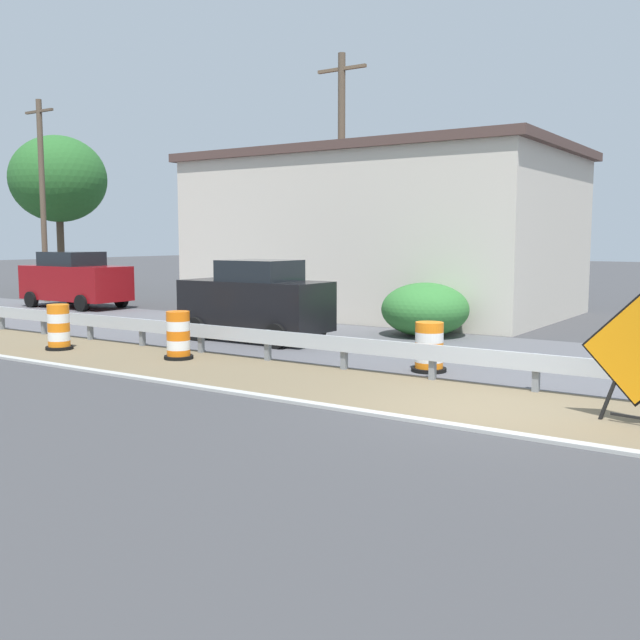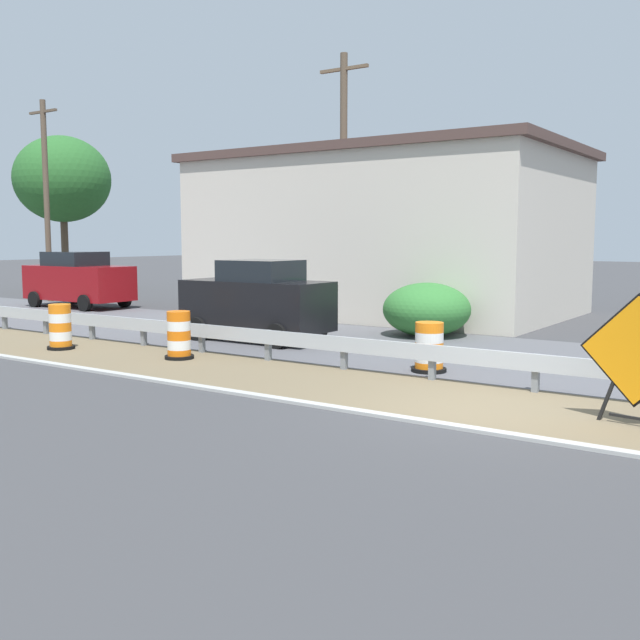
{
  "view_description": "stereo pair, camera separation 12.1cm",
  "coord_description": "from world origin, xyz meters",
  "px_view_note": "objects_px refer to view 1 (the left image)",
  "views": [
    {
      "loc": [
        -11.2,
        -4.41,
        2.78
      ],
      "look_at": [
        1.66,
        4.21,
        1.05
      ],
      "focal_mm": 41.25,
      "sensor_mm": 36.0,
      "label": 1
    },
    {
      "loc": [
        -11.13,
        -4.51,
        2.78
      ],
      "look_at": [
        1.66,
        4.21,
        1.05
      ],
      "focal_mm": 41.25,
      "sensor_mm": 36.0,
      "label": 2
    }
  ],
  "objects_px": {
    "car_lead_far_lane": "(256,301)",
    "utility_pole_mid": "(43,198)",
    "traffic_barrel_close": "(178,337)",
    "car_trailing_near_lane": "(75,280)",
    "traffic_barrel_nearest": "(429,349)",
    "warning_sign_diamond": "(638,355)",
    "traffic_barrel_mid": "(59,329)",
    "utility_pole_near": "(341,185)"
  },
  "relations": [
    {
      "from": "traffic_barrel_mid",
      "to": "car_trailing_near_lane",
      "type": "height_order",
      "value": "car_trailing_near_lane"
    },
    {
      "from": "traffic_barrel_close",
      "to": "car_lead_far_lane",
      "type": "relative_size",
      "value": 0.27
    },
    {
      "from": "traffic_barrel_close",
      "to": "utility_pole_near",
      "type": "xyz_separation_m",
      "value": [
        8.6,
        0.99,
        4.01
      ]
    },
    {
      "from": "car_trailing_near_lane",
      "to": "traffic_barrel_mid",
      "type": "bearing_deg",
      "value": -40.36
    },
    {
      "from": "warning_sign_diamond",
      "to": "traffic_barrel_mid",
      "type": "bearing_deg",
      "value": -81.31
    },
    {
      "from": "warning_sign_diamond",
      "to": "traffic_barrel_nearest",
      "type": "relative_size",
      "value": 1.92
    },
    {
      "from": "traffic_barrel_nearest",
      "to": "traffic_barrel_mid",
      "type": "bearing_deg",
      "value": 104.73
    },
    {
      "from": "warning_sign_diamond",
      "to": "utility_pole_near",
      "type": "distance_m",
      "value": 14.72
    },
    {
      "from": "car_lead_far_lane",
      "to": "car_trailing_near_lane",
      "type": "bearing_deg",
      "value": -16.66
    },
    {
      "from": "traffic_barrel_mid",
      "to": "utility_pole_mid",
      "type": "bearing_deg",
      "value": 55.28
    },
    {
      "from": "car_trailing_near_lane",
      "to": "car_lead_far_lane",
      "type": "xyz_separation_m",
      "value": [
        -3.47,
        -12.05,
        -0.02
      ]
    },
    {
      "from": "utility_pole_near",
      "to": "utility_pole_mid",
      "type": "relative_size",
      "value": 1.0
    },
    {
      "from": "car_trailing_near_lane",
      "to": "utility_pole_mid",
      "type": "distance_m",
      "value": 4.94
    },
    {
      "from": "traffic_barrel_mid",
      "to": "car_lead_far_lane",
      "type": "relative_size",
      "value": 0.27
    },
    {
      "from": "warning_sign_diamond",
      "to": "traffic_barrel_nearest",
      "type": "bearing_deg",
      "value": -109.04
    },
    {
      "from": "warning_sign_diamond",
      "to": "car_trailing_near_lane",
      "type": "xyz_separation_m",
      "value": [
        7.42,
        22.44,
        0.05
      ]
    },
    {
      "from": "car_lead_far_lane",
      "to": "traffic_barrel_close",
      "type": "bearing_deg",
      "value": 96.47
    },
    {
      "from": "traffic_barrel_close",
      "to": "traffic_barrel_mid",
      "type": "bearing_deg",
      "value": 99.89
    },
    {
      "from": "car_lead_far_lane",
      "to": "warning_sign_diamond",
      "type": "bearing_deg",
      "value": 158.56
    },
    {
      "from": "warning_sign_diamond",
      "to": "car_lead_far_lane",
      "type": "xyz_separation_m",
      "value": [
        3.95,
        10.39,
        0.03
      ]
    },
    {
      "from": "car_trailing_near_lane",
      "to": "car_lead_far_lane",
      "type": "relative_size",
      "value": 1.13
    },
    {
      "from": "car_trailing_near_lane",
      "to": "utility_pole_near",
      "type": "xyz_separation_m",
      "value": [
        1.77,
        -11.47,
        3.4
      ]
    },
    {
      "from": "traffic_barrel_nearest",
      "to": "car_lead_far_lane",
      "type": "height_order",
      "value": "car_lead_far_lane"
    },
    {
      "from": "traffic_barrel_close",
      "to": "utility_pole_mid",
      "type": "distance_m",
      "value": 18.22
    },
    {
      "from": "warning_sign_diamond",
      "to": "traffic_barrel_mid",
      "type": "height_order",
      "value": "warning_sign_diamond"
    },
    {
      "from": "utility_pole_mid",
      "to": "traffic_barrel_mid",
      "type": "bearing_deg",
      "value": -124.72
    },
    {
      "from": "traffic_barrel_nearest",
      "to": "car_lead_far_lane",
      "type": "distance_m",
      "value": 6.16
    },
    {
      "from": "traffic_barrel_close",
      "to": "car_lead_far_lane",
      "type": "bearing_deg",
      "value": 7.07
    },
    {
      "from": "traffic_barrel_close",
      "to": "utility_pole_mid",
      "type": "height_order",
      "value": "utility_pole_mid"
    },
    {
      "from": "warning_sign_diamond",
      "to": "utility_pole_near",
      "type": "height_order",
      "value": "utility_pole_near"
    },
    {
      "from": "traffic_barrel_close",
      "to": "car_trailing_near_lane",
      "type": "xyz_separation_m",
      "value": [
        6.84,
        12.47,
        0.61
      ]
    },
    {
      "from": "traffic_barrel_mid",
      "to": "utility_pole_near",
      "type": "bearing_deg",
      "value": -15.36
    },
    {
      "from": "traffic_barrel_close",
      "to": "traffic_barrel_mid",
      "type": "distance_m",
      "value": 3.58
    },
    {
      "from": "utility_pole_mid",
      "to": "utility_pole_near",
      "type": "bearing_deg",
      "value": -87.52
    },
    {
      "from": "car_trailing_near_lane",
      "to": "traffic_barrel_close",
      "type": "bearing_deg",
      "value": -29.3
    },
    {
      "from": "traffic_barrel_close",
      "to": "utility_pole_mid",
      "type": "relative_size",
      "value": 0.13
    },
    {
      "from": "traffic_barrel_close",
      "to": "traffic_barrel_mid",
      "type": "relative_size",
      "value": 0.98
    },
    {
      "from": "traffic_barrel_nearest",
      "to": "utility_pole_mid",
      "type": "bearing_deg",
      "value": 73.83
    },
    {
      "from": "car_lead_far_lane",
      "to": "utility_pole_mid",
      "type": "relative_size",
      "value": 0.48
    },
    {
      "from": "traffic_barrel_close",
      "to": "traffic_barrel_mid",
      "type": "xyz_separation_m",
      "value": [
        -0.61,
        3.52,
        0.01
      ]
    },
    {
      "from": "utility_pole_near",
      "to": "warning_sign_diamond",
      "type": "bearing_deg",
      "value": -129.96
    },
    {
      "from": "utility_pole_near",
      "to": "traffic_barrel_nearest",
      "type": "bearing_deg",
      "value": -136.54
    }
  ]
}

